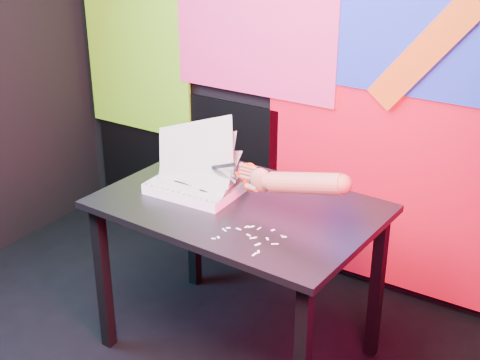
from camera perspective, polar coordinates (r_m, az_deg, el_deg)
The scene contains 7 objects.
room at distance 2.21m, azimuth -13.17°, elevation 6.86°, with size 3.01×3.01×2.71m.
backdrop at distance 3.44m, azimuth 5.69°, elevation 6.66°, with size 2.88×0.05×2.08m.
work_table at distance 2.84m, azimuth -0.12°, elevation -3.74°, with size 1.18×0.82×0.75m.
printout_stack at distance 2.90m, azimuth -3.80°, elevation -0.39°, with size 0.44×0.29×0.36m.
scissors at distance 2.71m, azimuth 0.61°, elevation 0.29°, with size 0.22×0.01×0.13m.
hand_forearm at distance 2.59m, azimuth 4.97°, elevation -0.21°, with size 0.48×0.09×0.16m.
paper_clippings at distance 2.54m, azimuth 1.21°, elevation -4.85°, with size 0.25×0.22×0.00m.
Camera 1 is at (1.53, -1.47, 1.99)m, focal length 50.00 mm.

